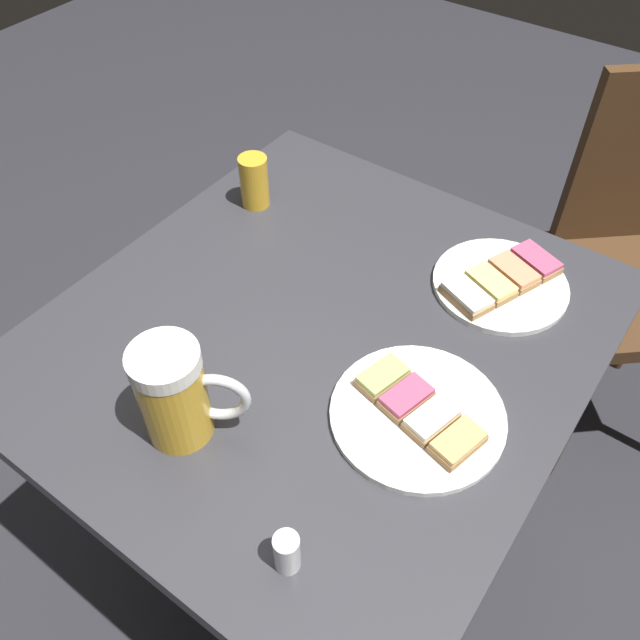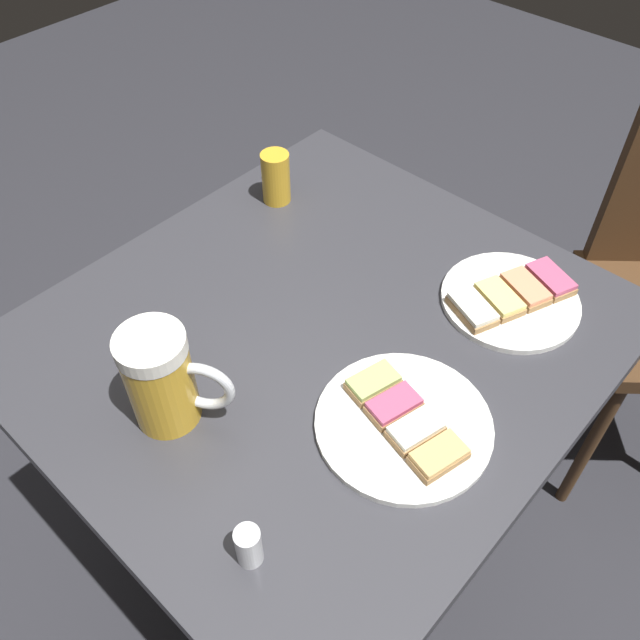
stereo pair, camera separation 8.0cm
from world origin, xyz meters
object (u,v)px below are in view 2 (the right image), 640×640
object	(u,v)px
plate_far	(511,298)
beer_glass_small	(276,178)
beer_mug	(163,379)
salt_shaker	(249,546)
plate_near	(404,422)

from	to	relation	value
plate_far	beer_glass_small	distance (m)	0.46
beer_mug	salt_shaker	world-z (taller)	beer_mug
plate_near	beer_mug	world-z (taller)	beer_mug
plate_far	beer_glass_small	xyz separation A→B (m)	(-0.06, 0.46, 0.04)
plate_near	salt_shaker	world-z (taller)	salt_shaker
plate_far	beer_mug	size ratio (longest dim) A/B	1.41
plate_near	beer_mug	size ratio (longest dim) A/B	1.55
salt_shaker	beer_glass_small	bearing A→B (deg)	42.57
plate_near	salt_shaker	bearing A→B (deg)	175.70
salt_shaker	beer_mug	bearing A→B (deg)	73.66
beer_glass_small	salt_shaker	world-z (taller)	beer_glass_small
plate_far	beer_mug	distance (m)	0.54
salt_shaker	plate_far	bearing A→B (deg)	-0.13
beer_mug	beer_glass_small	world-z (taller)	beer_mug
plate_near	salt_shaker	size ratio (longest dim) A/B	3.97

